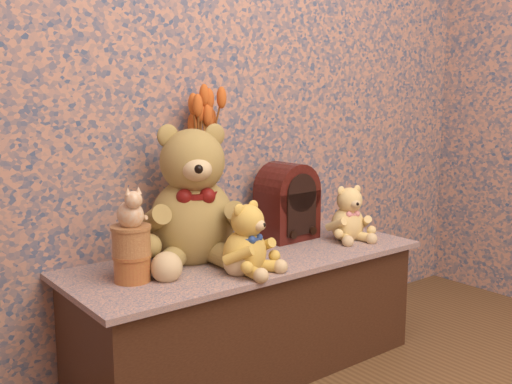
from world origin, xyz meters
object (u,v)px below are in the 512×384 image
teddy_large (192,188)px  cathedral_radio (287,201)px  teddy_small (348,210)px  cat_figurine (130,206)px  teddy_medium (245,234)px  ceramic_vase (202,221)px  biscuit_tin_lower (132,268)px

teddy_large → cathedral_radio: size_ratio=1.66×
cathedral_radio → teddy_small: bearing=-43.2°
cat_figurine → teddy_large: bearing=23.8°
teddy_large → cathedral_radio: 0.47m
teddy_medium → teddy_small: 0.59m
teddy_large → ceramic_vase: size_ratio=2.37×
teddy_large → teddy_medium: teddy_large is taller
teddy_small → ceramic_vase: 0.59m
teddy_large → cat_figurine: size_ratio=3.94×
teddy_small → cathedral_radio: (-0.18, 0.16, 0.04)m
teddy_large → biscuit_tin_lower: bearing=-138.6°
teddy_small → ceramic_vase: size_ratio=1.08×
teddy_medium → cat_figurine: size_ratio=1.93×
cathedral_radio → biscuit_tin_lower: (-0.74, -0.12, -0.11)m
biscuit_tin_lower → cat_figurine: bearing=0.0°
teddy_medium → ceramic_vase: (0.05, 0.32, -0.02)m
teddy_small → cat_figurine: 0.93m
teddy_large → cat_figurine: bearing=-138.6°
teddy_large → cathedral_radio: (0.46, 0.02, -0.10)m
biscuit_tin_lower → cat_figurine: 0.20m
ceramic_vase → cat_figurine: (-0.38, -0.19, 0.13)m
biscuit_tin_lower → ceramic_vase: bearing=26.1°
teddy_small → biscuit_tin_lower: bearing=-166.5°
teddy_medium → teddy_small: size_ratio=1.07×
teddy_large → teddy_medium: 0.27m
teddy_large → ceramic_vase: bearing=66.1°
teddy_medium → cathedral_radio: 0.47m
teddy_large → teddy_small: teddy_large is taller
ceramic_vase → cathedral_radio: bearing=-11.3°
teddy_large → teddy_small: size_ratio=2.19×
cathedral_radio → cat_figurine: cathedral_radio is taller
cathedral_radio → biscuit_tin_lower: cathedral_radio is taller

